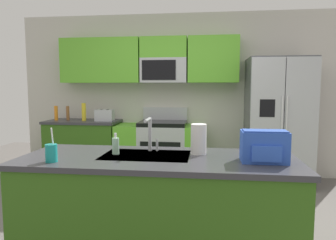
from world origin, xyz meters
TOP-DOWN VIEW (x-y plane):
  - ground_plane at (0.00, 0.00)m, footprint 9.00×9.00m
  - kitchen_wall_unit at (-0.14, 2.08)m, footprint 5.20×0.43m
  - back_counter at (-1.49, 1.80)m, footprint 1.14×0.63m
  - range_oven at (-0.23, 1.80)m, footprint 1.36×0.61m
  - refrigerator at (1.51, 1.73)m, footprint 0.90×0.76m
  - island_counter at (0.11, -0.66)m, footprint 2.11×0.82m
  - toaster at (-1.12, 1.75)m, footprint 0.28×0.16m
  - pepper_mill at (-1.75, 1.80)m, footprint 0.05×0.05m
  - bottle_yellow at (-1.46, 1.76)m, footprint 0.07×0.07m
  - bottle_orange at (-1.92, 1.75)m, footprint 0.06×0.06m
  - sink_faucet at (0.02, -0.47)m, footprint 0.08×0.21m
  - drink_cup_teal at (-0.61, -0.92)m, footprint 0.08×0.08m
  - soap_dispenser at (-0.23, -0.62)m, footprint 0.06×0.06m
  - paper_towel_roll at (0.42, -0.52)m, footprint 0.12×0.12m
  - backpack at (0.89, -0.73)m, footprint 0.32×0.22m

SIDE VIEW (x-z plane):
  - ground_plane at x=0.00m, z-range 0.00..0.00m
  - range_oven at x=-0.23m, z-range -0.11..0.99m
  - back_counter at x=-1.49m, z-range 0.00..0.90m
  - island_counter at x=0.11m, z-range 0.00..0.90m
  - refrigerator at x=1.51m, z-range 0.00..1.85m
  - drink_cup_teal at x=-0.61m, z-range 0.84..1.09m
  - soap_dispenser at x=-0.23m, z-range 0.88..1.05m
  - toaster at x=-1.12m, z-range 0.90..1.08m
  - pepper_mill at x=-1.75m, z-range 0.90..1.13m
  - bottle_orange at x=-1.92m, z-range 0.90..1.13m
  - backpack at x=0.89m, z-range 0.90..1.13m
  - paper_towel_roll at x=0.42m, z-range 0.90..1.14m
  - bottle_yellow at x=-1.46m, z-range 0.90..1.18m
  - sink_faucet at x=0.02m, z-range 0.93..1.21m
  - kitchen_wall_unit at x=-0.14m, z-range 0.17..2.77m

